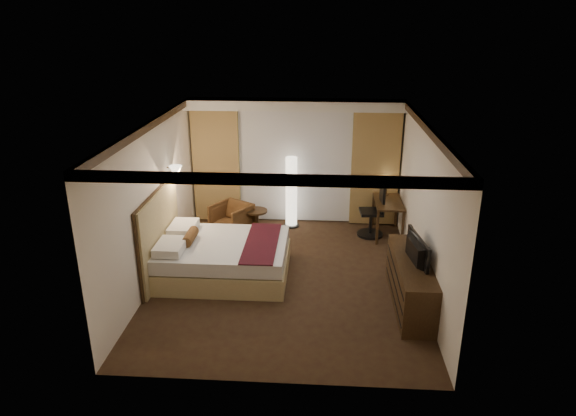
# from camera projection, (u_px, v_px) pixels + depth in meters

# --- Properties ---
(floor) EXTENTS (4.50, 5.50, 0.01)m
(floor) POSITION_uv_depth(u_px,v_px,m) (286.00, 277.00, 8.97)
(floor) COLOR #331D13
(floor) RESTS_ON ground
(ceiling) EXTENTS (4.50, 5.50, 0.01)m
(ceiling) POSITION_uv_depth(u_px,v_px,m) (286.00, 124.00, 8.02)
(ceiling) COLOR white
(ceiling) RESTS_ON back_wall
(back_wall) EXTENTS (4.50, 0.02, 2.70)m
(back_wall) POSITION_uv_depth(u_px,v_px,m) (295.00, 161.00, 11.06)
(back_wall) COLOR #F2E1D1
(back_wall) RESTS_ON floor
(left_wall) EXTENTS (0.02, 5.50, 2.70)m
(left_wall) POSITION_uv_depth(u_px,v_px,m) (153.00, 202.00, 8.63)
(left_wall) COLOR #F2E1D1
(left_wall) RESTS_ON floor
(right_wall) EXTENTS (0.02, 5.50, 2.70)m
(right_wall) POSITION_uv_depth(u_px,v_px,m) (424.00, 208.00, 8.35)
(right_wall) COLOR #F2E1D1
(right_wall) RESTS_ON floor
(crown_molding) EXTENTS (4.50, 5.50, 0.12)m
(crown_molding) POSITION_uv_depth(u_px,v_px,m) (286.00, 128.00, 8.04)
(crown_molding) COLOR black
(crown_molding) RESTS_ON ceiling
(soffit) EXTENTS (4.50, 0.50, 0.20)m
(soffit) POSITION_uv_depth(u_px,v_px,m) (295.00, 105.00, 10.39)
(soffit) COLOR white
(soffit) RESTS_ON ceiling
(curtain_sheer) EXTENTS (2.48, 0.04, 2.45)m
(curtain_sheer) POSITION_uv_depth(u_px,v_px,m) (295.00, 167.00, 11.02)
(curtain_sheer) COLOR silver
(curtain_sheer) RESTS_ON back_wall
(curtain_left_drape) EXTENTS (1.00, 0.14, 2.45)m
(curtain_left_drape) POSITION_uv_depth(u_px,v_px,m) (216.00, 166.00, 11.07)
(curtain_left_drape) COLOR #AF7F50
(curtain_left_drape) RESTS_ON back_wall
(curtain_right_drape) EXTENTS (1.00, 0.14, 2.45)m
(curtain_right_drape) POSITION_uv_depth(u_px,v_px,m) (375.00, 169.00, 10.86)
(curtain_right_drape) COLOR #AF7F50
(curtain_right_drape) RESTS_ON back_wall
(wall_sconce) EXTENTS (0.24, 0.24, 0.24)m
(wall_sconce) POSITION_uv_depth(u_px,v_px,m) (176.00, 172.00, 9.36)
(wall_sconce) COLOR white
(wall_sconce) RESTS_ON left_wall
(bed) EXTENTS (2.20, 1.72, 0.64)m
(bed) POSITION_uv_depth(u_px,v_px,m) (224.00, 258.00, 8.95)
(bed) COLOR white
(bed) RESTS_ON floor
(headboard) EXTENTS (0.12, 2.02, 1.50)m
(headboard) POSITION_uv_depth(u_px,v_px,m) (160.00, 234.00, 8.87)
(headboard) COLOR tan
(headboard) RESTS_ON floor
(armchair) EXTENTS (0.95, 0.93, 0.72)m
(armchair) POSITION_uv_depth(u_px,v_px,m) (231.00, 218.00, 10.65)
(armchair) COLOR #503418
(armchair) RESTS_ON floor
(side_table) EXTENTS (0.47, 0.47, 0.52)m
(side_table) POSITION_uv_depth(u_px,v_px,m) (256.00, 222.00, 10.71)
(side_table) COLOR black
(side_table) RESTS_ON floor
(floor_lamp) EXTENTS (0.33, 0.33, 1.55)m
(floor_lamp) POSITION_uv_depth(u_px,v_px,m) (291.00, 192.00, 10.90)
(floor_lamp) COLOR white
(floor_lamp) RESTS_ON floor
(desk) EXTENTS (0.55, 1.09, 0.75)m
(desk) POSITION_uv_depth(u_px,v_px,m) (387.00, 218.00, 10.59)
(desk) COLOR black
(desk) RESTS_ON floor
(desk_lamp) EXTENTS (0.18, 0.18, 0.34)m
(desk_lamp) POSITION_uv_depth(u_px,v_px,m) (387.00, 187.00, 10.77)
(desk_lamp) COLOR #FFD899
(desk_lamp) RESTS_ON desk
(office_chair) EXTENTS (0.57, 0.57, 1.12)m
(office_chair) POSITION_uv_depth(u_px,v_px,m) (371.00, 210.00, 10.50)
(office_chair) COLOR black
(office_chair) RESTS_ON floor
(dresser) EXTENTS (0.50, 1.98, 0.77)m
(dresser) POSITION_uv_depth(u_px,v_px,m) (411.00, 282.00, 8.02)
(dresser) COLOR black
(dresser) RESTS_ON floor
(television) EXTENTS (0.70, 1.05, 0.13)m
(television) POSITION_uv_depth(u_px,v_px,m) (412.00, 243.00, 7.79)
(television) COLOR black
(television) RESTS_ON dresser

